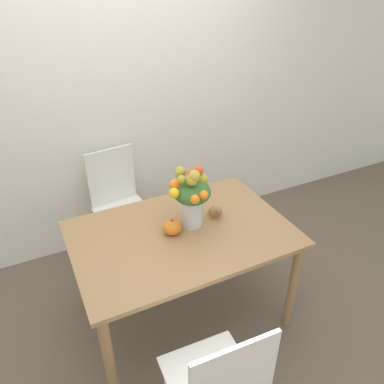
% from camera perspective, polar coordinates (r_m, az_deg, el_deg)
% --- Properties ---
extents(ground_plane, '(12.00, 12.00, 0.00)m').
position_cam_1_polar(ground_plane, '(2.90, -1.35, -17.88)').
color(ground_plane, brown).
extents(wall_back, '(8.00, 0.06, 2.70)m').
position_cam_1_polar(wall_back, '(3.08, -10.86, 14.87)').
color(wall_back, silver).
rests_on(wall_back, ground_plane).
extents(dining_table, '(1.37, 0.93, 0.75)m').
position_cam_1_polar(dining_table, '(2.45, -1.54, -7.86)').
color(dining_table, '#9E754C').
rests_on(dining_table, ground_plane).
extents(flower_vase, '(0.28, 0.27, 0.42)m').
position_cam_1_polar(flower_vase, '(2.33, -0.07, -0.77)').
color(flower_vase, silver).
rests_on(flower_vase, dining_table).
extents(pumpkin, '(0.12, 0.12, 0.11)m').
position_cam_1_polar(pumpkin, '(2.35, -3.07, -5.34)').
color(pumpkin, orange).
rests_on(pumpkin, dining_table).
extents(turkey_figurine, '(0.10, 0.13, 0.08)m').
position_cam_1_polar(turkey_figurine, '(2.52, 3.41, -2.80)').
color(turkey_figurine, '#936642').
rests_on(turkey_figurine, dining_table).
extents(dining_chair_near_window, '(0.46, 0.46, 0.95)m').
position_cam_1_polar(dining_chair_near_window, '(3.16, -10.88, -2.00)').
color(dining_chair_near_window, white).
rests_on(dining_chair_near_window, ground_plane).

